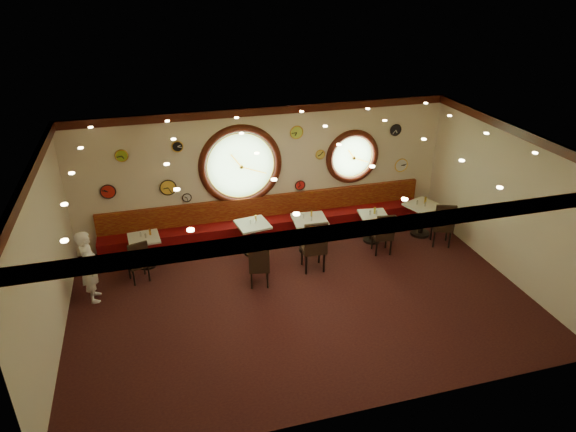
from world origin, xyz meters
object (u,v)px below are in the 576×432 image
at_px(condiment_b_salt, 250,222).
at_px(condiment_b_bottle, 256,218).
at_px(condiment_e_bottle, 425,200).
at_px(waiter, 90,266).
at_px(table_d, 373,224).
at_px(chair_d, 384,231).
at_px(chair_a, 138,259).
at_px(condiment_b_pepper, 255,222).
at_px(condiment_c_pepper, 311,219).
at_px(condiment_d_bottle, 375,211).
at_px(chair_c, 315,243).
at_px(table_a, 145,248).
at_px(table_b, 253,235).
at_px(condiment_d_salt, 370,213).
at_px(condiment_d_pepper, 377,212).
at_px(condiment_e_pepper, 425,204).
at_px(table_c, 310,231).
at_px(condiment_a_pepper, 145,236).
at_px(chair_b, 259,263).
at_px(condiment_e_salt, 417,202).
at_px(condiment_c_salt, 304,216).
at_px(condiment_a_salt, 141,235).
at_px(condiment_c_bottle, 311,213).
at_px(table_e, 422,216).
at_px(condiment_a_bottle, 150,232).

height_order(condiment_b_salt, condiment_b_bottle, condiment_b_bottle).
bearing_deg(condiment_e_bottle, waiter, -174.46).
relative_size(table_d, chair_d, 1.17).
height_order(chair_a, condiment_b_pepper, chair_a).
bearing_deg(condiment_c_pepper, condiment_d_bottle, 5.95).
bearing_deg(chair_c, chair_d, 12.15).
xyz_separation_m(table_a, condiment_e_bottle, (6.68, -0.27, 0.45)).
distance_m(table_b, condiment_d_salt, 2.83).
xyz_separation_m(condiment_d_pepper, waiter, (-6.42, -0.70, -0.00)).
xyz_separation_m(table_a, condiment_e_pepper, (6.60, -0.40, 0.42)).
height_order(table_c, waiter, waiter).
bearing_deg(condiment_a_pepper, chair_b, -33.28).
relative_size(condiment_a_pepper, condiment_e_salt, 0.95).
distance_m(condiment_c_salt, condiment_e_bottle, 3.11).
bearing_deg(chair_b, condiment_a_pepper, 157.19).
bearing_deg(chair_b, condiment_a_salt, 156.87).
height_order(condiment_c_bottle, waiter, waiter).
height_order(condiment_b_salt, condiment_e_pepper, condiment_e_pepper).
bearing_deg(chair_a, table_e, -14.23).
height_order(table_b, condiment_a_salt, condiment_a_salt).
xyz_separation_m(condiment_b_salt, condiment_e_pepper, (4.24, -0.32, 0.05)).
bearing_deg(chair_a, condiment_d_bottle, -12.98).
xyz_separation_m(table_d, condiment_a_bottle, (-5.17, 0.37, 0.34)).
relative_size(condiment_a_bottle, condiment_e_salt, 1.43).
xyz_separation_m(condiment_c_salt, condiment_c_bottle, (0.21, 0.07, 0.02)).
xyz_separation_m(condiment_b_salt, condiment_e_salt, (4.10, -0.17, 0.05)).
relative_size(chair_a, waiter, 0.40).
distance_m(chair_b, condiment_e_salt, 4.41).
relative_size(condiment_a_salt, condiment_c_bottle, 0.72).
xyz_separation_m(chair_a, condiment_d_pepper, (5.53, 0.32, 0.21)).
bearing_deg(condiment_d_salt, condiment_a_bottle, 175.75).
xyz_separation_m(table_b, chair_b, (-0.17, -1.39, 0.09)).
xyz_separation_m(table_e, condiment_e_pepper, (-0.01, -0.08, 0.36)).
height_order(chair_a, chair_b, chair_b).
height_order(table_e, condiment_b_pepper, condiment_b_pepper).
relative_size(condiment_c_salt, condiment_e_salt, 1.05).
height_order(condiment_c_salt, condiment_d_pepper, condiment_c_salt).
bearing_deg(waiter, condiment_a_pepper, -51.48).
relative_size(table_e, condiment_d_bottle, 5.92).
bearing_deg(table_d, chair_a, -176.45).
distance_m(condiment_e_salt, condiment_e_bottle, 0.21).
relative_size(table_d, condiment_c_bottle, 5.33).
bearing_deg(table_d, chair_d, -92.04).
bearing_deg(condiment_e_bottle, condiment_a_bottle, 176.99).
bearing_deg(condiment_e_bottle, condiment_d_pepper, -177.90).
bearing_deg(condiment_a_pepper, chair_d, -9.73).
relative_size(chair_a, chair_c, 0.80).
distance_m(condiment_d_pepper, condiment_e_salt, 1.10).
relative_size(condiment_c_bottle, condiment_e_salt, 1.36).
bearing_deg(condiment_e_pepper, chair_d, -157.86).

